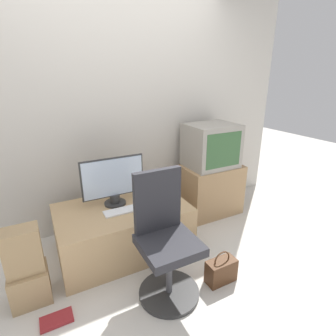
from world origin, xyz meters
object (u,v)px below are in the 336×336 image
main_monitor (113,181)px  crt_tv (211,146)px  keyboard (124,210)px  cardboard_box_lower (30,285)px  book (57,320)px  office_chair (165,243)px  handbag (221,271)px  mouse (148,204)px

main_monitor → crt_tv: 1.25m
keyboard → cardboard_box_lower: (-0.83, -0.20, -0.34)m
book → crt_tv: bearing=23.2°
office_chair → book: size_ratio=4.52×
keyboard → crt_tv: bearing=14.8°
handbag → crt_tv: bearing=59.4°
mouse → cardboard_box_lower: bearing=-169.6°
keyboard → main_monitor: bearing=98.2°
handbag → book: bearing=169.6°
crt_tv → office_chair: bearing=-139.8°
cardboard_box_lower → handbag: (1.42, -0.52, -0.03)m
office_chair → cardboard_box_lower: office_chair is taller
mouse → cardboard_box_lower: 1.15m
crt_tv → handbag: 1.43m
mouse → book: mouse is taller
crt_tv → office_chair: 1.46m
main_monitor → mouse: size_ratio=10.63×
crt_tv → book: 2.23m
mouse → office_chair: bearing=-100.6°
main_monitor → book: (-0.66, -0.67, -0.69)m
cardboard_box_lower → crt_tv: bearing=14.3°
keyboard → office_chair: (0.13, -0.58, -0.03)m
crt_tv → book: crt_tv is taller
book → main_monitor: bearing=45.2°
crt_tv → main_monitor: bearing=-173.4°
book → office_chair: bearing=-6.5°
crt_tv → book: bearing=-156.8°
keyboard → handbag: keyboard is taller
mouse → crt_tv: size_ratio=0.10×
crt_tv → keyboard: bearing=-165.2°
office_chair → cardboard_box_lower: size_ratio=3.64×
office_chair → book: office_chair is taller
crt_tv → book: size_ratio=2.59×
crt_tv → office_chair: crt_tv is taller
mouse → handbag: bearing=-64.6°
keyboard → mouse: bearing=-0.6°
main_monitor → office_chair: 0.82m
mouse → cardboard_box_lower: mouse is taller
main_monitor → keyboard: size_ratio=1.66×
keyboard → handbag: (0.59, -0.72, -0.37)m
keyboard → office_chair: size_ratio=0.36×
mouse → keyboard: bearing=179.4°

